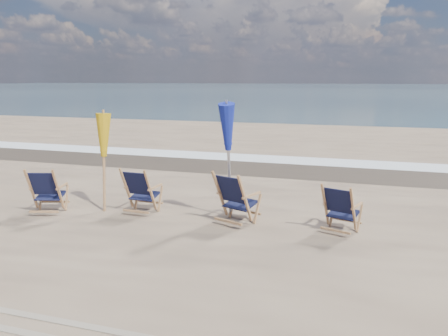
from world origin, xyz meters
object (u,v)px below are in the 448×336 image
object	(u,v)px
umbrella_blue	(229,131)
beach_chair_3	(353,211)
beach_chair_1	(150,192)
beach_chair_2	(245,201)
umbrella_yellow	(102,141)
beach_chair_0	(58,191)

from	to	relation	value
umbrella_blue	beach_chair_3	bearing A→B (deg)	-5.71
beach_chair_1	beach_chair_3	bearing A→B (deg)	-177.56
beach_chair_2	umbrella_yellow	distance (m)	3.10
beach_chair_1	beach_chair_3	xyz separation A→B (m)	(3.76, -0.03, -0.03)
beach_chair_1	umbrella_yellow	bearing A→B (deg)	-0.24
umbrella_yellow	beach_chair_1	bearing A→B (deg)	-3.20
beach_chair_1	umbrella_yellow	distance (m)	1.41
beach_chair_0	beach_chair_1	world-z (taller)	beach_chair_1
beach_chair_3	beach_chair_2	bearing A→B (deg)	22.37
beach_chair_1	beach_chair_2	xyz separation A→B (m)	(1.92, -0.15, 0.03)
beach_chair_0	beach_chair_2	world-z (taller)	beach_chair_2
beach_chair_0	umbrella_blue	bearing A→B (deg)	175.68
umbrella_yellow	umbrella_blue	xyz separation A→B (m)	(2.56, 0.13, 0.26)
beach_chair_1	umbrella_blue	xyz separation A→B (m)	(1.52, 0.19, 1.22)
umbrella_yellow	umbrella_blue	distance (m)	2.57
beach_chair_0	umbrella_blue	size ratio (longest dim) A/B	0.43
beach_chair_2	beach_chair_3	distance (m)	1.84
beach_chair_0	beach_chair_2	bearing A→B (deg)	169.26
beach_chair_0	umbrella_yellow	xyz separation A→B (m)	(0.71, 0.52, 0.96)
beach_chair_1	beach_chair_2	size ratio (longest dim) A/B	0.94
beach_chair_0	beach_chair_3	size ratio (longest dim) A/B	1.06
beach_chair_2	beach_chair_3	size ratio (longest dim) A/B	1.13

